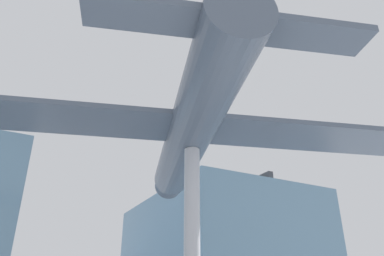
{
  "coord_description": "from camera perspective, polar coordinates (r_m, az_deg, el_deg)",
  "views": [
    {
      "loc": [
        -5.49,
        -10.61,
        2.0
      ],
      "look_at": [
        0.0,
        0.0,
        7.65
      ],
      "focal_mm": 35.0,
      "sensor_mm": 36.0,
      "label": 1
    }
  ],
  "objects": [
    {
      "name": "suspended_airplane",
      "position": [
        13.37,
        -0.13,
        -0.27
      ],
      "size": [
        20.67,
        13.82,
        2.71
      ],
      "rotation": [
        0.0,
        0.0,
        -0.3
      ],
      "color": "#4C5666",
      "rests_on": "support_pylon_central"
    },
    {
      "name": "support_pylon_central",
      "position": [
        12.03,
        0.0,
        -18.56
      ],
      "size": [
        0.52,
        0.52,
        6.83
      ],
      "color": "#B7B7BC",
      "rests_on": "ground_plane"
    }
  ]
}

